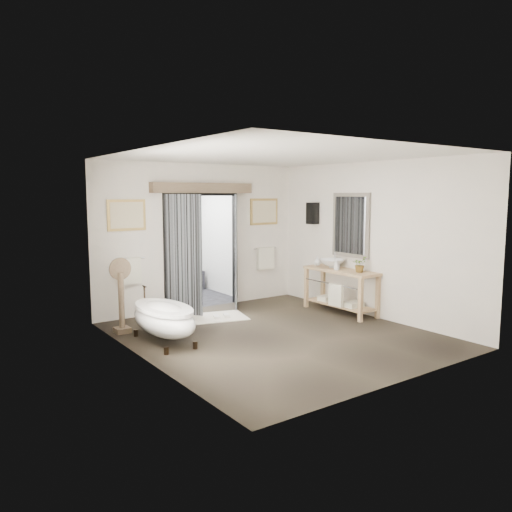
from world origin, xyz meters
name	(u,v)px	position (x,y,z in m)	size (l,w,h in m)	color
ground_plane	(277,335)	(0.00, 0.00, 0.00)	(5.00, 5.00, 0.00)	#42392A
room_shell	(280,222)	(-0.04, -0.11, 1.86)	(4.52, 5.02, 2.91)	silver
shower_room	(169,256)	(0.00, 3.99, 0.91)	(2.22, 2.01, 2.51)	black
back_wall_dressing	(206,232)	(0.00, 2.32, 1.56)	(3.82, 0.74, 2.52)	black
clawfoot_tub	(164,318)	(-1.68, 0.71, 0.38)	(0.72, 1.61, 0.78)	black
vanity	(340,287)	(1.95, 0.53, 0.51)	(0.57, 1.60, 0.85)	tan
pedestal_mirror	(121,301)	(-2.02, 1.63, 0.54)	(0.37, 0.24, 1.26)	brown
rug	(213,317)	(-0.26, 1.61, 0.01)	(1.20, 0.80, 0.01)	silver
slippers	(221,316)	(-0.15, 1.51, 0.04)	(0.39, 0.26, 0.05)	silver
basin	(332,263)	(1.99, 0.81, 0.94)	(0.50, 0.50, 0.17)	white
plant	(360,264)	(2.01, 0.10, 1.00)	(0.27, 0.23, 0.30)	gray
soap_bottle_a	(337,265)	(1.86, 0.54, 0.94)	(0.08, 0.09, 0.19)	gray
soap_bottle_b	(317,261)	(1.98, 1.21, 0.94)	(0.14, 0.14, 0.18)	gray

